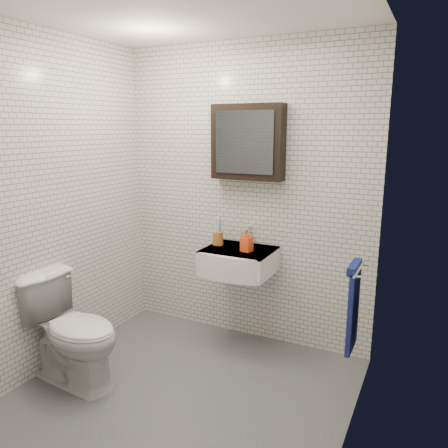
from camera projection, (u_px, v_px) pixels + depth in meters
ground at (186, 390)px, 3.08m from camera, size 2.20×2.00×0.01m
room_shell at (182, 184)px, 2.76m from camera, size 2.22×2.02×2.51m
washbasin at (237, 261)px, 3.53m from camera, size 0.55×0.50×0.20m
faucet at (247, 237)px, 3.67m from camera, size 0.06×0.20×0.15m
mirror_cabinet at (248, 142)px, 3.49m from camera, size 0.60×0.15×0.60m
towel_rail at (354, 303)px, 2.77m from camera, size 0.09×0.30×0.58m
toothbrush_cup at (218, 238)px, 3.66m from camera, size 0.12×0.12×0.25m
soap_bottle at (247, 241)px, 3.46m from camera, size 0.09×0.09×0.18m
toilet at (72, 330)px, 3.13m from camera, size 0.82×0.52×0.80m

